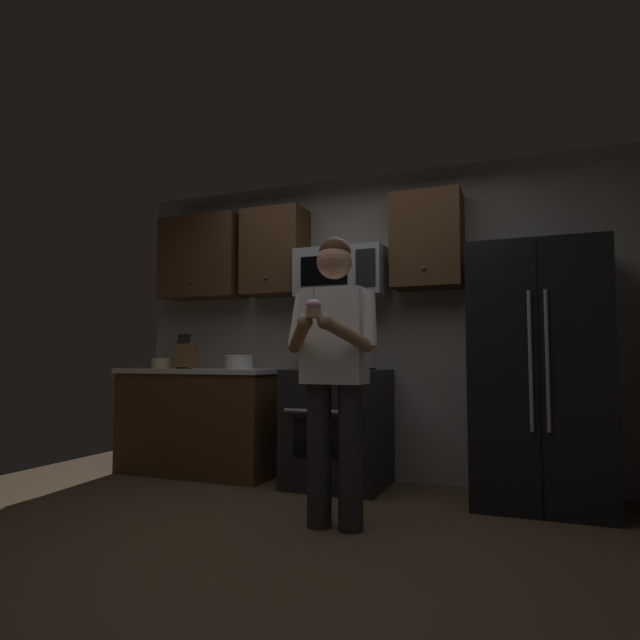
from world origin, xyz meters
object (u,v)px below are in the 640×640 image
at_px(person, 334,361).
at_px(cupcake, 314,308).
at_px(bowl_small_colored, 162,363).
at_px(knife_block, 185,356).
at_px(bowl_large_white, 239,362).
at_px(refrigerator, 539,375).
at_px(oven_range, 338,427).
at_px(microwave, 342,273).

relative_size(person, cupcake, 10.13).
bearing_deg(bowl_small_colored, knife_block, -5.18).
bearing_deg(person, bowl_large_white, 139.96).
relative_size(refrigerator, bowl_large_white, 7.00).
height_order(oven_range, refrigerator, refrigerator).
bearing_deg(refrigerator, bowl_small_colored, 179.39).
bearing_deg(microwave, cupcake, -77.02).
distance_m(refrigerator, bowl_small_colored, 3.21).
bearing_deg(knife_block, bowl_large_white, 6.91).
bearing_deg(cupcake, refrigerator, 48.70).
xyz_separation_m(bowl_large_white, bowl_small_colored, (-0.79, -0.04, -0.01)).
relative_size(knife_block, person, 0.18).
height_order(refrigerator, bowl_small_colored, refrigerator).
distance_m(microwave, refrigerator, 1.72).
xyz_separation_m(refrigerator, bowl_small_colored, (-3.21, 0.03, 0.07)).
distance_m(knife_block, bowl_small_colored, 0.28).
xyz_separation_m(microwave, bowl_small_colored, (-1.71, -0.12, -0.75)).
distance_m(oven_range, bowl_large_white, 1.06).
xyz_separation_m(knife_block, bowl_large_white, (0.52, 0.06, -0.05)).
xyz_separation_m(microwave, person, (0.34, -1.15, -0.72)).
bearing_deg(cupcake, oven_range, 104.08).
distance_m(bowl_small_colored, person, 2.30).
distance_m(knife_block, cupcake, 2.24).
bearing_deg(bowl_large_white, person, -40.04).
bearing_deg(bowl_small_colored, cupcake, -33.38).
xyz_separation_m(bowl_small_colored, cupcake, (2.05, -1.35, 0.32)).
distance_m(microwave, cupcake, 1.58).
relative_size(refrigerator, knife_block, 5.63).
bearing_deg(cupcake, knife_block, 143.31).
relative_size(knife_block, bowl_small_colored, 1.59).
distance_m(microwave, bowl_small_colored, 1.88).
relative_size(bowl_large_white, cupcake, 1.48).
height_order(bowl_large_white, cupcake, cupcake).
bearing_deg(cupcake, bowl_small_colored, 146.62).
xyz_separation_m(person, cupcake, (0.00, -0.33, 0.30)).
distance_m(oven_range, microwave, 1.26).
relative_size(knife_block, cupcake, 1.84).
distance_m(bowl_large_white, person, 1.65).
relative_size(oven_range, cupcake, 5.36).
bearing_deg(microwave, bowl_small_colored, -175.85).
bearing_deg(refrigerator, person, -139.49).
distance_m(refrigerator, knife_block, 2.95).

